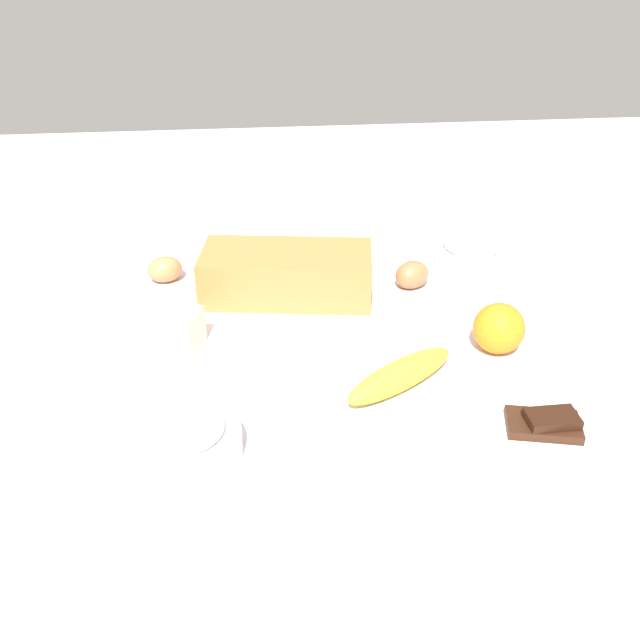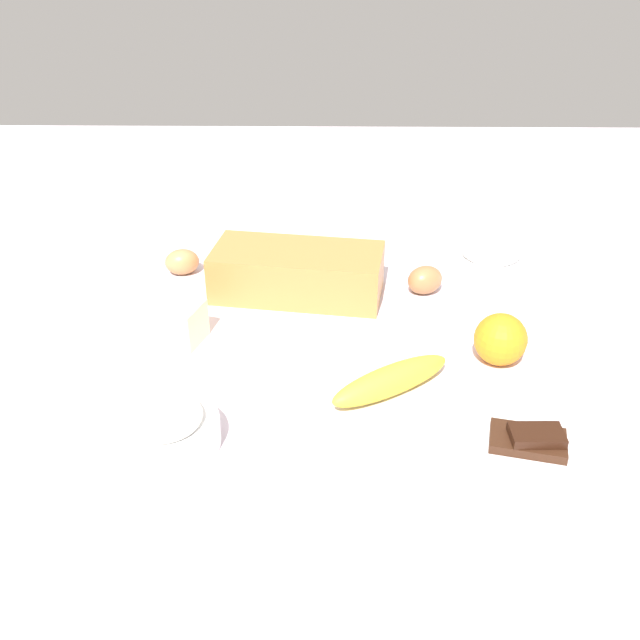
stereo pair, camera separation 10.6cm
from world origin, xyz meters
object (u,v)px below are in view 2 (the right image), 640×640
Objects in this scene: loaf_pan at (298,271)px; orange_fruit at (501,339)px; sugar_bowl at (490,261)px; flour_bowl at (164,427)px; butter_block at (172,322)px; egg_near_butter at (182,262)px; banana at (391,380)px; chocolate_plate at (528,445)px; egg_beside_bowl at (425,280)px.

orange_fruit is (0.30, -0.20, -0.00)m from loaf_pan.
loaf_pan is 2.34× the size of sugar_bowl.
loaf_pan is 2.20× the size of flour_bowl.
butter_block is at bearing -132.61° from loaf_pan.
loaf_pan is at bearing -169.66° from sugar_bowl.
loaf_pan reaches higher than butter_block.
orange_fruit is at bearing -28.70° from egg_near_butter.
banana is 0.35m from butter_block.
butter_block is (-0.52, -0.21, -0.00)m from sugar_bowl.
banana is 3.14× the size of egg_near_butter.
egg_near_butter reaches higher than chocolate_plate.
egg_beside_bowl is at bearing 111.46° from orange_fruit.
flour_bowl is 1.78× the size of orange_fruit.
loaf_pan reaches higher than flour_bowl.
sugar_bowl is at bearing 85.14° from chocolate_plate.
chocolate_plate is at bearing -27.89° from butter_block.
flour_bowl is 1.04× the size of chocolate_plate.
egg_beside_bowl reaches higher than chocolate_plate.
loaf_pan is 4.89× the size of egg_near_butter.
loaf_pan is 0.42m from flour_bowl.
butter_block is at bearing -158.76° from egg_beside_bowl.
butter_block is (-0.04, 0.25, 0.00)m from flour_bowl.
banana is 0.30m from egg_beside_bowl.
flour_bowl reaches higher than egg_beside_bowl.
orange_fruit is 0.20m from chocolate_plate.
egg_near_butter is at bearing 171.08° from egg_beside_bowl.
egg_near_butter is at bearing 134.26° from banana.
chocolate_plate is (0.16, -0.12, -0.01)m from banana.
sugar_bowl is 1.40× the size of butter_block.
flour_bowl and butter_block have the same top height.
flour_bowl is 2.19× the size of egg_beside_bowl.
sugar_bowl is 0.13m from egg_beside_bowl.
butter_block is at bearing 157.33° from banana.
flour_bowl is at bearing -81.38° from butter_block.
chocolate_plate is at bearing -91.01° from orange_fruit.
sugar_bowl is 0.46m from chocolate_plate.
flour_bowl reaches higher than chocolate_plate.
flour_bowl is at bearing -82.33° from egg_near_butter.
sugar_bowl reaches higher than chocolate_plate.
loaf_pan is at bearing 69.69° from flour_bowl.
orange_fruit reaches higher than flour_bowl.
butter_block is 1.49× the size of egg_near_butter.
orange_fruit is (0.44, 0.19, 0.01)m from flour_bowl.
loaf_pan is at bearing -19.29° from egg_near_butter.
orange_fruit is at bearing -6.66° from butter_block.
orange_fruit is at bearing 23.13° from flour_bowl.
egg_beside_bowl is at bearing 10.16° from loaf_pan.
egg_beside_bowl is (0.21, 0.01, -0.02)m from loaf_pan.
egg_near_butter reaches higher than banana.
egg_beside_bowl is (-0.12, -0.05, -0.01)m from sugar_bowl.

